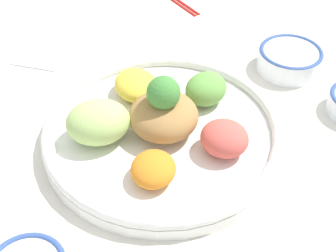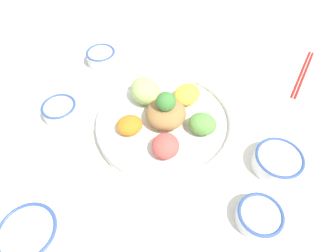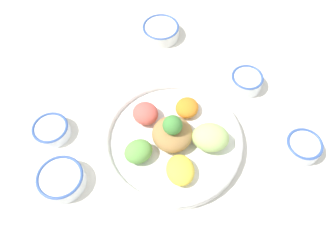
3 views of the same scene
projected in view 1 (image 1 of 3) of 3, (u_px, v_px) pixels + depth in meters
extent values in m
plane|color=silver|center=(152.00, 157.00, 0.69)|extent=(2.40, 2.40, 0.00)
cylinder|color=white|center=(164.00, 135.00, 0.71)|extent=(0.36, 0.36, 0.02)
torus|color=white|center=(164.00, 128.00, 0.70)|extent=(0.36, 0.36, 0.02)
ellipsoid|color=orange|center=(153.00, 169.00, 0.62)|extent=(0.09, 0.09, 0.04)
ellipsoid|color=#E55B51|center=(224.00, 138.00, 0.66)|extent=(0.09, 0.09, 0.05)
ellipsoid|color=#6BAD4C|center=(206.00, 89.00, 0.74)|extent=(0.07, 0.07, 0.05)
ellipsoid|color=yellow|center=(136.00, 85.00, 0.75)|extent=(0.09, 0.09, 0.04)
ellipsoid|color=#B7DB7A|center=(98.00, 122.00, 0.67)|extent=(0.12, 0.11, 0.06)
ellipsoid|color=#AD7F47|center=(164.00, 116.00, 0.68)|extent=(0.10, 0.10, 0.06)
sphere|color=#478E3D|center=(163.00, 93.00, 0.65)|extent=(0.05, 0.05, 0.05)
cylinder|color=white|center=(289.00, 60.00, 0.84)|extent=(0.11, 0.11, 0.04)
torus|color=#38569E|center=(291.00, 52.00, 0.82)|extent=(0.11, 0.11, 0.01)
cylinder|color=#5B3319|center=(290.00, 53.00, 0.83)|extent=(0.09, 0.09, 0.00)
cube|color=white|center=(33.00, 65.00, 0.85)|extent=(0.06, 0.08, 0.01)
ellipsoid|color=white|center=(0.00, 60.00, 0.86)|extent=(0.06, 0.06, 0.01)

